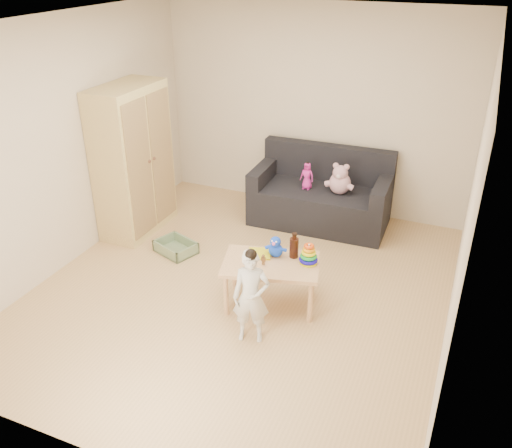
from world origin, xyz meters
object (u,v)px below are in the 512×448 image
at_px(wardrobe, 133,161).
at_px(sofa, 320,206).
at_px(toddler, 251,298).
at_px(play_table, 271,283).

relative_size(wardrobe, sofa, 1.06).
relative_size(wardrobe, toddler, 2.04).
xyz_separation_m(sofa, toddler, (0.11, -2.43, 0.20)).
distance_m(wardrobe, toddler, 2.61).
xyz_separation_m(wardrobe, toddler, (2.14, -1.42, -0.46)).
bearing_deg(wardrobe, sofa, 26.39).
bearing_deg(sofa, wardrobe, -155.08).
relative_size(wardrobe, play_table, 1.96).
height_order(wardrobe, toddler, wardrobe).
bearing_deg(sofa, play_table, -89.16).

